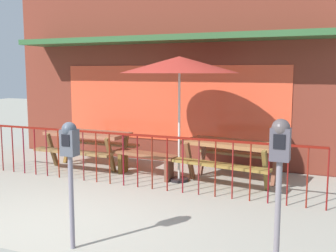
{
  "coord_description": "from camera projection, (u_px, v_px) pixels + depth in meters",
  "views": [
    {
      "loc": [
        3.58,
        -4.16,
        2.07
      ],
      "look_at": [
        0.71,
        2.6,
        1.08
      ],
      "focal_mm": 43.69,
      "sensor_mm": 36.0,
      "label": 1
    }
  ],
  "objects": [
    {
      "name": "patio_fence_front",
      "position": [
        123.0,
        150.0,
        7.37
      ],
      "size": [
        6.94,
        0.04,
        0.97
      ],
      "color": "maroon",
      "rests_on": "ground"
    },
    {
      "name": "patio_bench",
      "position": [
        145.0,
        159.0,
        8.04
      ],
      "size": [
        1.43,
        0.55,
        0.48
      ],
      "color": "brown",
      "rests_on": "ground"
    },
    {
      "name": "picnic_table_right",
      "position": [
        232.0,
        150.0,
        7.59
      ],
      "size": [
        1.98,
        1.6,
        0.79
      ],
      "color": "#946139",
      "rests_on": "ground"
    },
    {
      "name": "ground",
      "position": [
        43.0,
        227.0,
        5.46
      ],
      "size": [
        40.0,
        40.0,
        0.0
      ],
      "primitive_type": "plane",
      "color": "#A19F90"
    },
    {
      "name": "parking_meter_near",
      "position": [
        70.0,
        152.0,
        4.67
      ],
      "size": [
        0.18,
        0.17,
        1.5
      ],
      "color": "slate",
      "rests_on": "ground"
    },
    {
      "name": "pub_storefront",
      "position": [
        174.0,
        32.0,
        9.25
      ],
      "size": [
        8.24,
        1.4,
        5.96
      ],
      "color": "#461711",
      "rests_on": "ground"
    },
    {
      "name": "picnic_table_left",
      "position": [
        88.0,
        139.0,
        8.79
      ],
      "size": [
        1.82,
        1.39,
        0.79
      ],
      "color": "#94573E",
      "rests_on": "ground"
    },
    {
      "name": "parking_meter_far",
      "position": [
        280.0,
        159.0,
        3.8
      ],
      "size": [
        0.18,
        0.17,
        1.64
      ],
      "color": "slate",
      "rests_on": "ground"
    },
    {
      "name": "patio_umbrella",
      "position": [
        179.0,
        65.0,
        7.48
      ],
      "size": [
        2.2,
        2.2,
        2.34
      ],
      "color": "black",
      "rests_on": "ground"
    }
  ]
}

